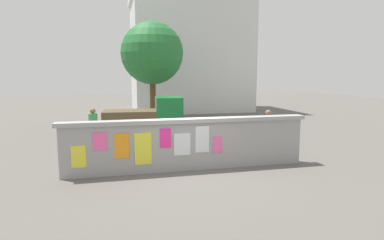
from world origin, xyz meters
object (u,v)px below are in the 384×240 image
(bicycle_near, at_px, (214,143))
(person_bystander, at_px, (268,127))
(person_walking, at_px, (93,124))
(bicycle_far, at_px, (164,149))
(tree_roadside, at_px, (152,53))
(motorcycle, at_px, (215,132))
(auto_rickshaw_truck, at_px, (148,118))

(bicycle_near, bearing_deg, person_bystander, -15.54)
(person_walking, relative_size, person_bystander, 1.00)
(person_bystander, bearing_deg, bicycle_far, 179.86)
(bicycle_far, height_order, tree_roadside, tree_roadside)
(motorcycle, distance_m, tree_roadside, 7.53)
(tree_roadside, bearing_deg, bicycle_far, -94.54)
(auto_rickshaw_truck, xyz_separation_m, person_bystander, (3.94, -4.31, 0.09))
(auto_rickshaw_truck, relative_size, person_walking, 2.29)
(auto_rickshaw_truck, xyz_separation_m, tree_roadside, (0.78, 4.36, 3.21))
(person_bystander, distance_m, tree_roadside, 9.74)
(bicycle_far, distance_m, person_bystander, 3.90)
(auto_rickshaw_truck, distance_m, person_bystander, 5.84)
(bicycle_far, relative_size, person_bystander, 1.05)
(auto_rickshaw_truck, height_order, bicycle_near, auto_rickshaw_truck)
(bicycle_near, relative_size, person_bystander, 1.06)
(auto_rickshaw_truck, xyz_separation_m, person_walking, (-2.31, -2.12, 0.09))
(bicycle_near, bearing_deg, tree_roadside, 98.91)
(tree_roadside, bearing_deg, bicycle_near, -81.09)
(tree_roadside, bearing_deg, person_walking, -115.50)
(bicycle_near, xyz_separation_m, person_walking, (-4.36, 1.67, 0.62))
(person_walking, distance_m, tree_roadside, 7.82)
(auto_rickshaw_truck, distance_m, person_walking, 3.13)
(bicycle_near, relative_size, bicycle_far, 1.01)
(person_bystander, bearing_deg, bicycle_near, 164.46)
(person_walking, bearing_deg, tree_roadside, 64.50)
(bicycle_far, height_order, person_bystander, person_bystander)
(motorcycle, relative_size, bicycle_near, 1.10)
(auto_rickshaw_truck, bearing_deg, tree_roadside, 79.84)
(person_walking, bearing_deg, auto_rickshaw_truck, 42.53)
(motorcycle, relative_size, bicycle_far, 1.11)
(tree_roadside, bearing_deg, person_bystander, -69.95)
(auto_rickshaw_truck, height_order, tree_roadside, tree_roadside)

